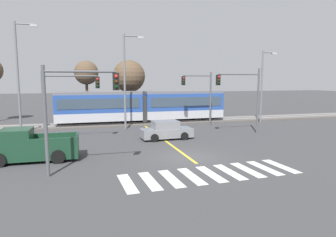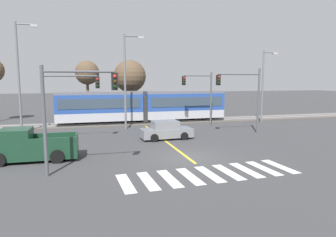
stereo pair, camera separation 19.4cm
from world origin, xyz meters
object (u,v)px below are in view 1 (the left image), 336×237
at_px(traffic_light_mid_right, 244,91).
at_px(street_lamp_west, 19,73).
at_px(traffic_light_mid_left, 64,95).
at_px(bare_tree_west, 86,73).
at_px(traffic_light_far_right, 201,91).
at_px(street_lamp_east, 263,82).
at_px(sedan_crossing, 166,131).
at_px(pickup_truck, 29,147).
at_px(street_lamp_centre, 126,76).
at_px(bare_tree_east, 129,76).
at_px(light_rail_tram, 143,105).
at_px(traffic_light_near_left, 73,102).

xyz_separation_m(traffic_light_mid_right, street_lamp_west, (-19.14, 5.42, 1.62)).
bearing_deg(traffic_light_mid_left, bare_tree_west, 81.72).
bearing_deg(traffic_light_far_right, street_lamp_east, 7.88).
height_order(sedan_crossing, traffic_light_mid_left, traffic_light_mid_left).
xyz_separation_m(pickup_truck, street_lamp_centre, (7.37, 10.28, 4.34)).
height_order(street_lamp_west, bare_tree_east, street_lamp_west).
xyz_separation_m(sedan_crossing, bare_tree_west, (-6.01, 13.37, 4.92)).
height_order(traffic_light_mid_right, street_lamp_centre, street_lamp_centre).
bearing_deg(light_rail_tram, street_lamp_east, -11.79).
xyz_separation_m(traffic_light_mid_right, street_lamp_east, (5.92, 6.03, 0.70)).
xyz_separation_m(pickup_truck, street_lamp_west, (-2.10, 10.06, 4.65)).
bearing_deg(sedan_crossing, light_rail_tram, 90.83).
height_order(traffic_light_mid_left, street_lamp_centre, street_lamp_centre).
distance_m(light_rail_tram, pickup_truck, 16.58).
height_order(pickup_truck, traffic_light_near_left, traffic_light_near_left).
relative_size(light_rail_tram, pickup_truck, 3.40).
relative_size(light_rail_tram, bare_tree_west, 2.61).
distance_m(pickup_truck, street_lamp_centre, 13.38).
relative_size(traffic_light_mid_right, street_lamp_centre, 0.64).
height_order(traffic_light_far_right, traffic_light_mid_left, traffic_light_far_right).
relative_size(sedan_crossing, traffic_light_near_left, 0.76).
bearing_deg(traffic_light_mid_right, bare_tree_west, 135.69).
relative_size(sedan_crossing, bare_tree_west, 0.60).
distance_m(sedan_crossing, traffic_light_mid_right, 7.98).
bearing_deg(sedan_crossing, bare_tree_west, 114.21).
bearing_deg(street_lamp_centre, sedan_crossing, -68.50).
relative_size(traffic_light_mid_left, street_lamp_centre, 0.60).
bearing_deg(traffic_light_far_right, bare_tree_west, 144.15).
bearing_deg(bare_tree_east, street_lamp_centre, -100.31).
distance_m(traffic_light_mid_left, bare_tree_west, 13.05).
relative_size(traffic_light_mid_right, traffic_light_mid_left, 1.07).
bearing_deg(sedan_crossing, pickup_truck, -156.33).
bearing_deg(light_rail_tram, street_lamp_centre, -125.13).
bearing_deg(traffic_light_mid_right, street_lamp_west, 164.18).
relative_size(street_lamp_west, street_lamp_centre, 1.07).
relative_size(sedan_crossing, traffic_light_mid_right, 0.73).
bearing_deg(traffic_light_mid_left, pickup_truck, -110.99).
bearing_deg(light_rail_tram, sedan_crossing, -89.17).
relative_size(light_rail_tram, traffic_light_far_right, 3.28).
xyz_separation_m(traffic_light_far_right, traffic_light_mid_left, (-13.05, -4.69, -0.02)).
xyz_separation_m(street_lamp_centre, bare_tree_east, (1.66, 9.14, 0.12)).
xyz_separation_m(light_rail_tram, street_lamp_west, (-11.70, -3.40, 3.45)).
xyz_separation_m(street_lamp_west, bare_tree_west, (5.82, 7.58, 0.13)).
bearing_deg(street_lamp_centre, street_lamp_east, 1.43).
relative_size(traffic_light_far_right, street_lamp_west, 0.57).
bearing_deg(light_rail_tram, pickup_truck, -125.52).
relative_size(street_lamp_centre, bare_tree_west, 1.30).
relative_size(sedan_crossing, street_lamp_west, 0.43).
height_order(traffic_light_far_right, street_lamp_west, street_lamp_west).
bearing_deg(bare_tree_east, traffic_light_near_left, -105.53).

